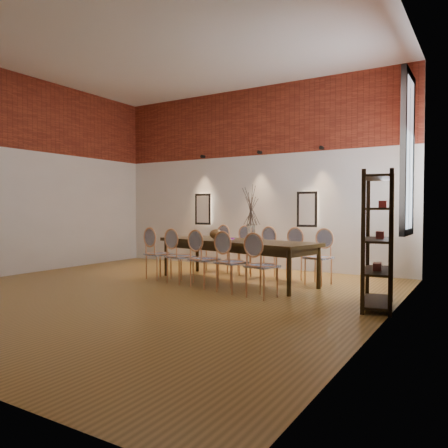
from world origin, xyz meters
The scene contains 32 objects.
floor centered at (0.00, 0.00, -0.01)m, with size 7.00×7.00×0.02m, color olive.
ceiling centered at (0.00, 0.00, 4.01)m, with size 7.00×7.00×0.02m, color silver.
wall_back centered at (0.00, 3.55, 2.00)m, with size 7.00×0.10×4.00m, color silver.
wall_left centered at (-3.55, 0.00, 2.00)m, with size 0.10×7.00×4.00m, color silver.
wall_right centered at (3.55, 0.00, 2.00)m, with size 0.10×7.00×4.00m, color silver.
brick_band_back centered at (0.00, 3.48, 3.25)m, with size 7.00×0.02×1.50m, color maroon.
brick_band_left centered at (-3.48, 0.00, 3.25)m, with size 0.02×7.00×1.50m, color maroon.
brick_band_right centered at (3.48, 0.00, 3.25)m, with size 0.02×7.00×1.50m, color maroon.
niche_left centered at (-1.30, 3.45, 1.30)m, with size 0.36×0.06×0.66m, color #FFEAC6.
niche_right centered at (1.30, 3.45, 1.30)m, with size 0.36×0.06×0.66m, color #FFEAC6.
spot_fixture_left centered at (-1.30, 3.42, 2.55)m, with size 0.08×0.08×0.10m, color black.
spot_fixture_mid centered at (0.20, 3.42, 2.55)m, with size 0.08×0.08×0.10m, color black.
spot_fixture_right centered at (1.60, 3.42, 2.55)m, with size 0.08×0.08×0.10m, color black.
window_glass centered at (3.46, 2.00, 2.15)m, with size 0.02×0.78×2.38m, color silver.
window_frame centered at (3.44, 2.00, 2.15)m, with size 0.08×0.90×2.50m, color black.
window_mullion centered at (3.44, 2.00, 2.15)m, with size 0.06×0.06×2.40m, color black.
dining_table centered at (0.65, 1.56, 0.38)m, with size 3.08×0.99×0.75m, color #34240D.
chair_near_a centered at (-0.72, 1.08, 0.47)m, with size 0.44×0.44×0.94m, color tan, non-canonical shape.
chair_near_b centered at (-0.12, 0.94, 0.47)m, with size 0.44×0.44×0.94m, color tan, non-canonical shape.
chair_near_c centered at (0.48, 0.81, 0.47)m, with size 0.44×0.44×0.94m, color tan, non-canonical shape.
chair_near_d centered at (1.08, 0.67, 0.47)m, with size 0.44×0.44×0.94m, color tan, non-canonical shape.
chair_near_e centered at (1.68, 0.54, 0.47)m, with size 0.44×0.44×0.94m, color tan, non-canonical shape.
chair_far_a centered at (-0.38, 2.59, 0.47)m, with size 0.44×0.44×0.94m, color tan, non-canonical shape.
chair_far_b centered at (0.22, 2.45, 0.47)m, with size 0.44×0.44×0.94m, color tan, non-canonical shape.
chair_far_c centered at (0.82, 2.32, 0.47)m, with size 0.44×0.44×0.94m, color tan, non-canonical shape.
chair_far_d centered at (1.42, 2.18, 0.47)m, with size 0.44×0.44×0.94m, color tan, non-canonical shape.
chair_far_e centered at (2.02, 2.05, 0.47)m, with size 0.44×0.44×0.94m, color tan, non-canonical shape.
vase centered at (1.00, 1.48, 0.90)m, with size 0.14×0.14×0.30m, color silver.
dried_branches centered at (1.00, 1.48, 1.35)m, with size 0.50×0.50×0.70m, color #4C3C30, non-canonical shape.
bowl centered at (0.21, 1.61, 0.84)m, with size 0.24×0.24×0.18m, color brown.
book centered at (0.38, 1.67, 0.77)m, with size 0.26×0.18×0.03m, color #7F2174.
shelving_rack centered at (3.28, 0.75, 0.90)m, with size 0.38×1.00×1.80m, color black, non-canonical shape.
Camera 1 is at (4.50, -5.22, 1.31)m, focal length 35.00 mm.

